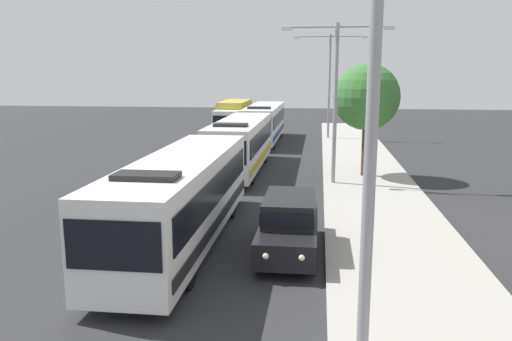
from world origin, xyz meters
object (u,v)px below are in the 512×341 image
object	(u,v)px
white_suv	(289,222)
streetlamp_mid	(336,87)
bus_middle	(264,122)
box_truck_oncoming	(233,117)
roadside_tree	(367,97)
streetlamp_far	(330,75)
bus_lead	(183,196)
bus_second_in_line	(241,143)
streetlamp_near	(372,129)

from	to	relation	value
white_suv	streetlamp_mid	size ratio (longest dim) A/B	0.63
bus_middle	box_truck_oncoming	distance (m)	5.23
bus_middle	box_truck_oncoming	bearing A→B (deg)	129.19
bus_middle	roadside_tree	bearing A→B (deg)	-63.12
streetlamp_far	streetlamp_mid	bearing A→B (deg)	-90.00
white_suv	roadside_tree	xyz separation A→B (m)	(3.44, 12.53, 3.47)
box_truck_oncoming	roadside_tree	world-z (taller)	roadside_tree
streetlamp_mid	roadside_tree	xyz separation A→B (m)	(1.74, 2.13, -0.61)
bus_lead	streetlamp_mid	size ratio (longest dim) A/B	1.49
bus_lead	streetlamp_far	world-z (taller)	streetlamp_far
box_truck_oncoming	streetlamp_far	world-z (taller)	streetlamp_far
bus_middle	roadside_tree	distance (m)	16.04
bus_second_in_line	box_truck_oncoming	xyz separation A→B (m)	(-3.30, 17.03, 0.03)
bus_second_in_line	box_truck_oncoming	bearing A→B (deg)	100.97
bus_middle	bus_second_in_line	bearing A→B (deg)	-90.00
bus_lead	white_suv	bearing A→B (deg)	-7.44
streetlamp_near	white_suv	bearing A→B (deg)	101.72
streetlamp_far	roadside_tree	world-z (taller)	streetlamp_far
bus_lead	streetlamp_near	size ratio (longest dim) A/B	1.50
bus_second_in_line	streetlamp_near	size ratio (longest dim) A/B	1.41
bus_lead	streetlamp_near	xyz separation A→B (m)	(5.40, -8.68, 3.35)
bus_middle	white_suv	xyz separation A→B (m)	(3.70, -26.61, -0.66)
white_suv	box_truck_oncoming	distance (m)	31.46
bus_middle	roadside_tree	world-z (taller)	roadside_tree
bus_lead	bus_second_in_line	distance (m)	13.15
bus_lead	bus_middle	xyz separation A→B (m)	(-0.00, 26.13, -0.00)
bus_middle	roadside_tree	xyz separation A→B (m)	(7.14, -14.08, 2.81)
streetlamp_far	bus_second_in_line	bearing A→B (deg)	-109.37
bus_middle	streetlamp_mid	world-z (taller)	streetlamp_mid
box_truck_oncoming	streetlamp_mid	distance (m)	22.32
white_suv	streetlamp_near	bearing A→B (deg)	-78.28
white_suv	streetlamp_mid	bearing A→B (deg)	80.71
bus_second_in_line	streetlamp_near	bearing A→B (deg)	-76.11
roadside_tree	bus_lead	bearing A→B (deg)	-120.66
bus_second_in_line	streetlamp_mid	size ratio (longest dim) A/B	1.40
streetlamp_mid	streetlamp_near	bearing A→B (deg)	-90.00
bus_second_in_line	roadside_tree	xyz separation A→B (m)	(7.14, -1.10, 2.81)
streetlamp_near	roadside_tree	distance (m)	20.80
white_suv	roadside_tree	bearing A→B (deg)	74.64
box_truck_oncoming	streetlamp_far	size ratio (longest dim) A/B	0.95
bus_middle	streetlamp_far	distance (m)	7.04
bus_second_in_line	white_suv	bearing A→B (deg)	-74.82
white_suv	streetlamp_near	distance (m)	9.28
bus_lead	box_truck_oncoming	xyz separation A→B (m)	(-3.30, 30.18, 0.02)
bus_middle	roadside_tree	size ratio (longest dim) A/B	1.94
white_suv	streetlamp_far	xyz separation A→B (m)	(1.70, 28.98, 4.51)
streetlamp_far	white_suv	bearing A→B (deg)	-93.36
bus_second_in_line	streetlamp_near	xyz separation A→B (m)	(5.40, -21.83, 3.35)
bus_lead	streetlamp_near	world-z (taller)	streetlamp_near
bus_second_in_line	streetlamp_far	xyz separation A→B (m)	(5.40, 15.35, 3.85)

